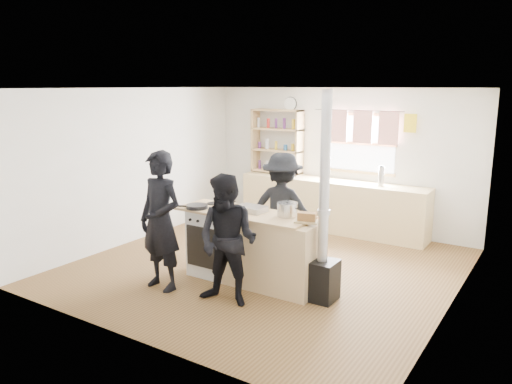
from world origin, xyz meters
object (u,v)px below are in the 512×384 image
stockpot_stove (227,202)px  stockpot_counter (287,209)px  thermos (381,176)px  roast_tray (251,208)px  cooking_island (253,248)px  flue_heater (323,248)px  person_near_right (228,240)px  bread_board (307,218)px  skillet_greens (197,206)px  person_near_left (161,221)px  person_far (282,209)px

stockpot_stove → stockpot_counter: stockpot_counter is taller
thermos → roast_tray: size_ratio=0.84×
cooking_island → stockpot_stove: (-0.48, 0.09, 0.54)m
flue_heater → person_near_right: size_ratio=1.61×
person_near_right → stockpot_stove: bearing=118.9°
thermos → bread_board: size_ratio=0.99×
bread_board → person_near_right: bearing=-132.9°
skillet_greens → stockpot_counter: (1.21, 0.29, 0.06)m
cooking_island → stockpot_counter: size_ratio=7.54×
cooking_island → stockpot_stove: bearing=169.8°
stockpot_stove → person_near_right: (0.59, -0.81, -0.23)m
person_near_left → person_near_right: size_ratio=1.13×
flue_heater → person_far: 1.37m
bread_board → flue_heater: size_ratio=0.13×
thermos → person_near_right: person_near_right is taller
cooking_island → person_near_left: person_near_left is taller
roast_tray → person_far: (0.02, 0.78, -0.16)m
stockpot_stove → flue_heater: bearing=-4.5°
roast_tray → person_near_left: person_near_left is taller
person_near_left → person_near_right: bearing=8.3°
person_near_right → person_far: (-0.16, 1.56, 0.03)m
skillet_greens → bread_board: 1.56m
thermos → stockpot_stove: size_ratio=1.53×
thermos → person_far: person_far is taller
thermos → skillet_greens: 3.32m
cooking_island → flue_heater: bearing=-1.7°
cooking_island → flue_heater: (1.00, -0.03, 0.18)m
skillet_greens → person_near_right: (0.89, -0.53, -0.18)m
stockpot_stove → person_near_right: person_near_right is taller
bread_board → skillet_greens: bearing=-173.5°
flue_heater → person_near_left: (-1.87, -0.76, 0.23)m
stockpot_stove → flue_heater: size_ratio=0.08×
skillet_greens → stockpot_stove: (0.30, 0.27, 0.05)m
bread_board → person_near_left: (-1.64, -0.78, -0.10)m
flue_heater → roast_tray: bearing=175.2°
person_near_left → roast_tray: bearing=51.0°
cooking_island → stockpot_counter: bearing=14.0°
bread_board → person_near_left: size_ratio=0.18×
skillet_greens → person_near_right: bearing=-31.1°
cooking_island → skillet_greens: 0.94m
cooking_island → skillet_greens: bearing=-166.6°
person_near_left → person_far: size_ratio=1.09×
flue_heater → person_near_left: 2.03m
stockpot_counter → cooking_island: bearing=-166.0°
stockpot_stove → stockpot_counter: bearing=1.4°
bread_board → person_far: person_far is taller
thermos → person_far: size_ratio=0.20×
person_far → roast_tray: bearing=77.2°
flue_heater → person_near_right: bearing=-142.1°
stockpot_counter → person_far: 0.90m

